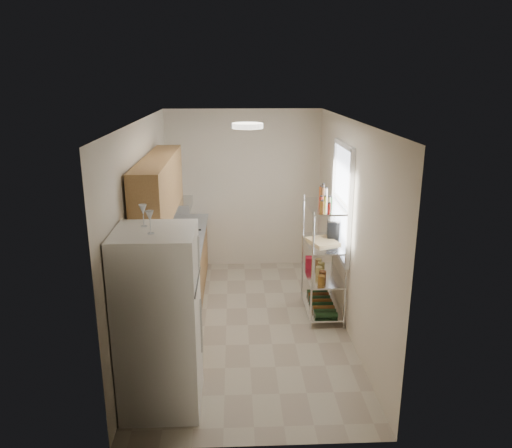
{
  "coord_description": "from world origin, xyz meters",
  "views": [
    {
      "loc": [
        -0.15,
        -5.8,
        3.09
      ],
      "look_at": [
        0.12,
        0.25,
        1.29
      ],
      "focal_mm": 35.0,
      "sensor_mm": 36.0,
      "label": 1
    }
  ],
  "objects_px": {
    "rice_cooker": "(171,241)",
    "cutting_board": "(323,241)",
    "frying_pan_large": "(174,235)",
    "espresso_machine": "(333,229)",
    "refrigerator": "(159,321)"
  },
  "relations": [
    {
      "from": "refrigerator",
      "to": "frying_pan_large",
      "type": "bearing_deg",
      "value": 93.24
    },
    {
      "from": "rice_cooker",
      "to": "cutting_board",
      "type": "bearing_deg",
      "value": -4.44
    },
    {
      "from": "frying_pan_large",
      "to": "espresso_machine",
      "type": "relative_size",
      "value": 1.07
    },
    {
      "from": "refrigerator",
      "to": "rice_cooker",
      "type": "relative_size",
      "value": 6.95
    },
    {
      "from": "rice_cooker",
      "to": "cutting_board",
      "type": "height_order",
      "value": "rice_cooker"
    },
    {
      "from": "espresso_machine",
      "to": "refrigerator",
      "type": "bearing_deg",
      "value": -126.92
    },
    {
      "from": "refrigerator",
      "to": "cutting_board",
      "type": "xyz_separation_m",
      "value": [
        1.86,
        1.87,
        0.14
      ]
    },
    {
      "from": "rice_cooker",
      "to": "refrigerator",
      "type": "bearing_deg",
      "value": -86.32
    },
    {
      "from": "refrigerator",
      "to": "espresso_machine",
      "type": "bearing_deg",
      "value": 45.01
    },
    {
      "from": "cutting_board",
      "to": "frying_pan_large",
      "type": "bearing_deg",
      "value": 161.54
    },
    {
      "from": "frying_pan_large",
      "to": "cutting_board",
      "type": "distance_m",
      "value": 2.11
    },
    {
      "from": "rice_cooker",
      "to": "cutting_board",
      "type": "xyz_separation_m",
      "value": [
        1.99,
        -0.15,
        0.02
      ]
    },
    {
      "from": "frying_pan_large",
      "to": "espresso_machine",
      "type": "height_order",
      "value": "espresso_machine"
    },
    {
      "from": "refrigerator",
      "to": "cutting_board",
      "type": "height_order",
      "value": "refrigerator"
    },
    {
      "from": "rice_cooker",
      "to": "frying_pan_large",
      "type": "xyz_separation_m",
      "value": [
        -0.01,
        0.51,
        -0.08
      ]
    }
  ]
}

